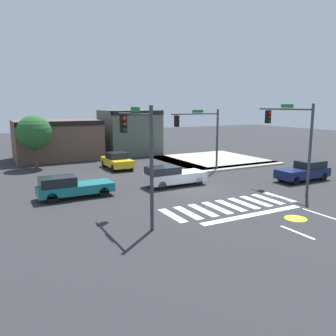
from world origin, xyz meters
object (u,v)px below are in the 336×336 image
object	(u,v)px
traffic_signal_southwest	(138,143)
car_white	(172,176)
car_teal	(71,187)
roadside_tree	(34,133)
traffic_signal_northeast	(200,129)
car_yellow	(117,161)
car_navy	(304,171)
traffic_signal_southeast	(291,131)

from	to	relation	value
traffic_signal_southwest	car_white	distance (m)	8.69
traffic_signal_southwest	car_teal	bearing A→B (deg)	18.69
roadside_tree	traffic_signal_northeast	bearing A→B (deg)	-36.01
car_white	car_yellow	bearing A→B (deg)	97.85
traffic_signal_southwest	car_white	size ratio (longest dim) A/B	1.31
traffic_signal_northeast	car_yellow	bearing A→B (deg)	-42.33
car_yellow	car_navy	world-z (taller)	car_navy
traffic_signal_southeast	car_teal	xyz separation A→B (m)	(-13.98, 5.05, -3.44)
car_teal	car_white	bearing A→B (deg)	-1.15
traffic_signal_southeast	car_yellow	bearing A→B (deg)	29.90
car_navy	roadside_tree	world-z (taller)	roadside_tree
car_teal	car_white	distance (m)	7.39
car_teal	car_navy	distance (m)	17.84
car_teal	car_navy	world-z (taller)	car_navy
traffic_signal_southeast	car_navy	size ratio (longest dim) A/B	1.33
car_white	traffic_signal_southwest	bearing A→B (deg)	-131.16
car_teal	traffic_signal_northeast	bearing A→B (deg)	14.94
car_navy	traffic_signal_northeast	bearing A→B (deg)	-50.66
car_teal	car_yellow	bearing A→B (deg)	53.80
traffic_signal_southeast	traffic_signal_southwest	distance (m)	11.94
car_navy	car_white	bearing A→B (deg)	-18.40
traffic_signal_southeast	car_teal	size ratio (longest dim) A/B	1.26
traffic_signal_southwest	roadside_tree	distance (m)	18.66
traffic_signal_southwest	car_yellow	bearing A→B (deg)	-15.62
traffic_signal_southeast	traffic_signal_northeast	bearing A→B (deg)	13.54
car_yellow	car_navy	size ratio (longest dim) A/B	0.91
traffic_signal_southeast	car_yellow	size ratio (longest dim) A/B	1.45
car_yellow	roadside_tree	size ratio (longest dim) A/B	0.83
traffic_signal_southeast	car_navy	bearing A→B (deg)	-66.24
traffic_signal_southwest	traffic_signal_southeast	bearing A→B (deg)	-84.48
roadside_tree	traffic_signal_southwest	bearing A→B (deg)	-82.03
traffic_signal_northeast	car_navy	xyz separation A→B (m)	(5.50, -6.71, -3.08)
traffic_signal_northeast	car_white	bearing A→B (deg)	36.04
traffic_signal_southwest	car_navy	xyz separation A→B (m)	(15.39, 2.69, -3.28)
traffic_signal_southwest	car_yellow	distance (m)	15.59
traffic_signal_northeast	car_teal	size ratio (longest dim) A/B	1.16
car_navy	traffic_signal_southwest	bearing A→B (deg)	9.93
traffic_signal_southeast	roadside_tree	world-z (taller)	traffic_signal_southeast
traffic_signal_southeast	roadside_tree	xyz separation A→B (m)	(-14.47, 17.32, -0.80)
car_teal	roadside_tree	xyz separation A→B (m)	(-0.49, 12.27, 2.64)
car_yellow	roadside_tree	xyz separation A→B (m)	(-6.69, 3.80, 2.62)
traffic_signal_northeast	roadside_tree	size ratio (longest dim) A/B	1.11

